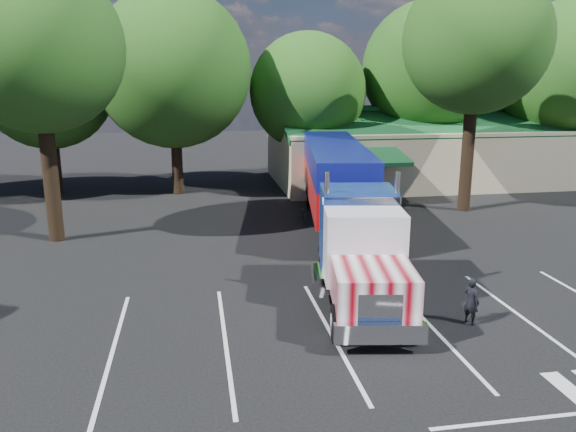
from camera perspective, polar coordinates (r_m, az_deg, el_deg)
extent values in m
plane|color=black|center=(22.86, 0.79, -5.39)|extent=(120.00, 120.00, 0.00)
cube|color=tan|center=(43.46, 14.92, 6.15)|extent=(24.00, 11.00, 4.00)
cube|color=#175229|center=(41.04, 16.52, 9.12)|extent=(24.20, 6.25, 2.10)
cube|color=#175229|center=(45.40, 13.87, 9.70)|extent=(24.20, 6.25, 2.10)
cube|color=tan|center=(35.48, 6.79, 3.86)|extent=(5.00, 2.50, 2.80)
cube|color=#175229|center=(34.02, 7.47, 5.96)|extent=(5.40, 3.19, 0.80)
cylinder|color=black|center=(40.44, -22.58, 4.99)|extent=(0.70, 0.70, 4.00)
sphere|color=#204C15|center=(40.06, -23.28, 12.27)|extent=(8.40, 8.40, 8.40)
cylinder|color=black|center=(37.81, -11.20, 5.47)|extent=(0.70, 0.70, 4.30)
sphere|color=#204C15|center=(37.42, -11.64, 14.43)|extent=(10.00, 10.00, 10.00)
cylinder|color=black|center=(39.92, 1.94, 5.66)|extent=(0.70, 0.70, 3.60)
sphere|color=#204C15|center=(39.52, 2.00, 12.56)|extent=(8.00, 8.00, 8.00)
cylinder|color=black|center=(43.02, 13.72, 6.48)|extent=(0.70, 0.70, 4.50)
sphere|color=#204C15|center=(42.69, 14.18, 14.28)|extent=(9.60, 9.60, 9.60)
cylinder|color=black|center=(46.90, 25.64, 5.73)|extent=(0.70, 0.70, 3.90)
sphere|color=#204C15|center=(46.56, 26.42, 12.85)|extent=(10.40, 10.40, 10.40)
cylinder|color=black|center=(28.37, -22.95, 3.58)|extent=(0.70, 0.70, 6.00)
sphere|color=#204C15|center=(28.02, -24.12, 15.41)|extent=(7.60, 7.60, 7.60)
cylinder|color=black|center=(33.74, 17.76, 5.95)|extent=(0.70, 0.70, 6.50)
sphere|color=#204C15|center=(33.51, 18.59, 16.58)|extent=(8.00, 8.00, 8.00)
cube|color=black|center=(19.56, 7.44, -6.50)|extent=(2.16, 7.33, 0.26)
cube|color=white|center=(16.06, 9.36, -11.69)|extent=(2.60, 0.66, 0.57)
cube|color=white|center=(15.99, 9.33, -9.36)|extent=(1.25, 0.32, 0.93)
cube|color=white|center=(17.00, 8.67, -7.14)|extent=(2.74, 2.83, 1.19)
cube|color=silver|center=(18.74, 7.74, -3.08)|extent=(2.82, 2.04, 2.39)
cube|color=black|center=(17.95, 8.10, -2.13)|extent=(2.37, 0.45, 1.04)
cube|color=white|center=(19.24, 7.50, 1.54)|extent=(2.68, 0.52, 0.26)
cube|color=navy|center=(20.46, 7.02, -0.99)|extent=(2.88, 2.45, 2.80)
cylinder|color=white|center=(19.34, 3.91, -0.68)|extent=(0.21, 0.21, 3.53)
cylinder|color=white|center=(19.67, 10.85, -0.65)|extent=(0.21, 0.21, 3.53)
cylinder|color=white|center=(19.51, 3.30, -6.45)|extent=(0.93, 1.75, 0.68)
cylinder|color=white|center=(19.90, 11.42, -6.31)|extent=(0.93, 1.75, 0.68)
cube|color=white|center=(29.23, 4.72, 3.39)|extent=(4.73, 13.54, 1.56)
cube|color=navy|center=(29.01, 4.78, 6.11)|extent=(4.73, 13.54, 1.24)
cube|color=black|center=(33.75, 4.01, 2.51)|extent=(1.79, 3.78, 0.36)
cube|color=black|center=(24.09, 4.14, -2.59)|extent=(0.14, 0.14, 1.45)
cube|color=black|center=(24.25, 7.57, -2.56)|extent=(0.14, 0.14, 1.45)
cube|color=white|center=(36.16, 3.70, 2.62)|extent=(2.48, 0.51, 0.12)
cylinder|color=black|center=(16.75, 5.09, -10.82)|extent=(0.54, 1.18, 1.14)
cylinder|color=black|center=(17.10, 12.50, -10.58)|extent=(0.54, 1.18, 1.14)
cylinder|color=black|center=(21.16, 3.83, -5.40)|extent=(0.54, 1.18, 1.14)
cylinder|color=black|center=(21.44, 9.67, -5.32)|extent=(0.54, 1.18, 1.14)
cylinder|color=black|center=(22.24, 3.61, -4.42)|extent=(0.54, 1.18, 1.14)
cylinder|color=black|center=(22.50, 9.17, -4.36)|extent=(0.54, 1.18, 1.14)
cylinder|color=black|center=(32.93, 2.22, 1.69)|extent=(0.54, 1.18, 1.14)
cylinder|color=black|center=(33.11, 5.99, 1.69)|extent=(0.54, 1.18, 1.14)
cylinder|color=black|center=(34.15, 2.12, 2.13)|extent=(0.54, 1.18, 1.14)
cylinder|color=black|center=(34.32, 5.76, 2.13)|extent=(0.54, 1.18, 1.14)
imported|color=black|center=(18.66, 18.13, -8.20)|extent=(0.55, 0.65, 1.52)
imported|color=black|center=(30.09, 1.61, 0.25)|extent=(0.77, 1.72, 0.88)
imported|color=#B6BABF|center=(36.79, 5.97, 3.02)|extent=(3.95, 1.74, 1.26)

